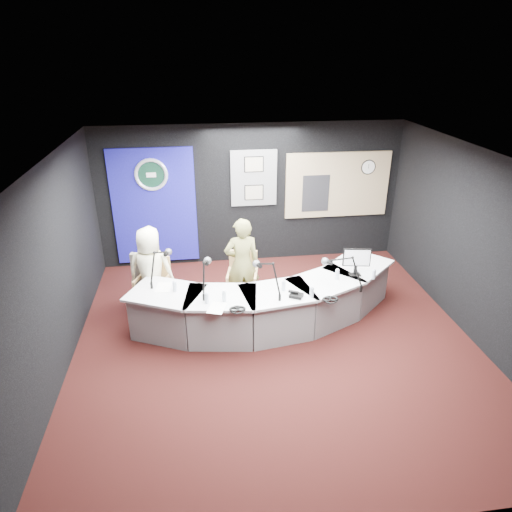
{
  "coord_description": "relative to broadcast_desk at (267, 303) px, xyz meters",
  "views": [
    {
      "loc": [
        -1.07,
        -5.64,
        4.16
      ],
      "look_at": [
        -0.2,
        0.8,
        1.1
      ],
      "focal_mm": 32.0,
      "sensor_mm": 36.0,
      "label": 1
    }
  ],
  "objects": [
    {
      "name": "agency_seal",
      "position": [
        -1.85,
        2.38,
        1.52
      ],
      "size": [
        0.63,
        0.07,
        0.63
      ],
      "primitive_type": "torus",
      "rotation": [
        1.57,
        0.0,
        0.0
      ],
      "color": "silver",
      "rests_on": "backdrop_panel"
    },
    {
      "name": "pinboard",
      "position": [
        0.1,
        2.42,
        1.38
      ],
      "size": [
        0.9,
        0.04,
        1.1
      ],
      "primitive_type": "cube",
      "color": "slate",
      "rests_on": "wall_back"
    },
    {
      "name": "person_man",
      "position": [
        -1.83,
        0.59,
        0.39
      ],
      "size": [
        0.82,
        0.6,
        1.53
      ],
      "primitive_type": "imported",
      "rotation": [
        0.0,
        0.0,
        2.97
      ],
      "color": "#FFFACB",
      "rests_on": "ground"
    },
    {
      "name": "booth_window_frame",
      "position": [
        1.8,
        2.42,
        1.18
      ],
      "size": [
        2.12,
        0.06,
        1.32
      ],
      "primitive_type": "cube",
      "color": "tan",
      "rests_on": "wall_back"
    },
    {
      "name": "desk_phone",
      "position": [
        0.35,
        -0.5,
        0.4
      ],
      "size": [
        0.24,
        0.22,
        0.05
      ],
      "primitive_type": "cube",
      "rotation": [
        0.0,
        0.0,
        -0.52
      ],
      "color": "black",
      "rests_on": "broadcast_desk"
    },
    {
      "name": "boom_mic_a",
      "position": [
        -1.66,
        0.33,
        0.68
      ],
      "size": [
        0.37,
        0.69,
        0.6
      ],
      "primitive_type": null,
      "color": "black",
      "rests_on": "broadcast_desk"
    },
    {
      "name": "backdrop_panel",
      "position": [
        -1.85,
        2.42,
        0.88
      ],
      "size": [
        1.6,
        0.05,
        2.3
      ],
      "primitive_type": "cube",
      "color": "navy",
      "rests_on": "wall_back"
    },
    {
      "name": "wall_right",
      "position": [
        3.05,
        -0.55,
        1.02
      ],
      "size": [
        0.02,
        6.0,
        2.8
      ],
      "primitive_type": "cube",
      "color": "black",
      "rests_on": "ground"
    },
    {
      "name": "armchair_right",
      "position": [
        -0.34,
        0.58,
        0.14
      ],
      "size": [
        0.68,
        0.68,
        1.02
      ],
      "primitive_type": null,
      "rotation": [
        0.0,
        0.0,
        -0.2
      ],
      "color": "tan",
      "rests_on": "ground"
    },
    {
      "name": "framed_photo_upper",
      "position": [
        0.1,
        2.39,
        1.65
      ],
      "size": [
        0.34,
        0.02,
        0.27
      ],
      "primitive_type": "cube",
      "color": "gray",
      "rests_on": "pinboard"
    },
    {
      "name": "wall_clock",
      "position": [
        2.4,
        2.39,
        1.52
      ],
      "size": [
        0.28,
        0.01,
        0.28
      ],
      "primitive_type": "cylinder",
      "rotation": [
        1.57,
        0.0,
        0.0
      ],
      "color": "white",
      "rests_on": "booth_window_frame"
    },
    {
      "name": "seal_center",
      "position": [
        -1.85,
        2.38,
        1.52
      ],
      "size": [
        0.48,
        0.01,
        0.48
      ],
      "primitive_type": "cylinder",
      "rotation": [
        1.57,
        0.0,
        0.0
      ],
      "color": "#0D2F20",
      "rests_on": "backdrop_panel"
    },
    {
      "name": "person_woman",
      "position": [
        -0.34,
        0.58,
        0.43
      ],
      "size": [
        0.61,
        0.41,
        1.61
      ],
      "primitive_type": "imported",
      "rotation": [
        0.0,
        0.0,
        3.19
      ],
      "color": "olive",
      "rests_on": "ground"
    },
    {
      "name": "booth_glow",
      "position": [
        1.8,
        2.41,
        1.18
      ],
      "size": [
        2.0,
        0.02,
        1.2
      ],
      "primitive_type": "cube",
      "color": "#FADA9D",
      "rests_on": "booth_window_frame"
    },
    {
      "name": "boom_mic_d",
      "position": [
        1.11,
        -0.27,
        0.68
      ],
      "size": [
        0.58,
        0.54,
        0.6
      ],
      "primitive_type": null,
      "color": "black",
      "rests_on": "broadcast_desk"
    },
    {
      "name": "wall_front",
      "position": [
        0.05,
        -3.55,
        1.02
      ],
      "size": [
        6.0,
        0.02,
        2.8
      ],
      "primitive_type": "cube",
      "color": "black",
      "rests_on": "ground"
    },
    {
      "name": "equipment_rack",
      "position": [
        1.35,
        2.39,
        1.03
      ],
      "size": [
        0.55,
        0.02,
        0.75
      ],
      "primitive_type": "cube",
      "color": "black",
      "rests_on": "booth_window_frame"
    },
    {
      "name": "headphones_far",
      "position": [
        -0.55,
        -0.75,
        0.39
      ],
      "size": [
        0.24,
        0.24,
        0.04
      ],
      "primitive_type": "torus",
      "color": "black",
      "rests_on": "broadcast_desk"
    },
    {
      "name": "notepad",
      "position": [
        -0.83,
        -0.66,
        0.38
      ],
      "size": [
        0.31,
        0.37,
        0.0
      ],
      "primitive_type": "cube",
      "rotation": [
        0.0,
        0.0,
        -0.34
      ],
      "color": "white",
      "rests_on": "broadcast_desk"
    },
    {
      "name": "ceiling",
      "position": [
        0.05,
        -0.55,
        2.42
      ],
      "size": [
        6.0,
        6.0,
        0.02
      ],
      "primitive_type": "cube",
      "color": "silver",
      "rests_on": "ground"
    },
    {
      "name": "paper_stack",
      "position": [
        -1.61,
        0.05,
        0.38
      ],
      "size": [
        0.26,
        0.34,
        0.0
      ],
      "primitive_type": "cube",
      "rotation": [
        0.0,
        0.0,
        -0.13
      ],
      "color": "white",
      "rests_on": "broadcast_desk"
    },
    {
      "name": "ground",
      "position": [
        0.05,
        -0.55,
        -0.38
      ],
      "size": [
        6.0,
        6.0,
        0.0
      ],
      "primitive_type": "plane",
      "color": "black",
      "rests_on": "ground"
    },
    {
      "name": "wall_left",
      "position": [
        -2.95,
        -0.55,
        1.02
      ],
      "size": [
        0.02,
        6.0,
        2.8
      ],
      "primitive_type": "cube",
      "color": "black",
      "rests_on": "ground"
    },
    {
      "name": "wall_back",
      "position": [
        0.05,
        2.45,
        1.02
      ],
      "size": [
        6.0,
        0.02,
        2.8
      ],
      "primitive_type": "cube",
      "color": "black",
      "rests_on": "ground"
    },
    {
      "name": "headphones_near",
      "position": [
        0.82,
        -0.66,
        0.39
      ],
      "size": [
        0.24,
        0.24,
        0.04
      ],
      "primitive_type": "torus",
      "color": "black",
      "rests_on": "broadcast_desk"
    },
    {
      "name": "boom_mic_b",
      "position": [
        -0.96,
        -0.1,
        0.68
      ],
      "size": [
        0.21,
        0.73,
        0.6
      ],
      "primitive_type": null,
      "color": "black",
      "rests_on": "broadcast_desk"
    },
    {
      "name": "computer_monitor",
      "position": [
        1.43,
        0.05,
        0.7
      ],
      "size": [
        0.42,
        0.09,
        0.28
      ],
      "primitive_type": "cube",
      "rotation": [
        0.0,
        0.0,
        -0.17
      ],
      "color": "black",
      "rests_on": "broadcast_desk"
    },
    {
      "name": "armchair_left",
      "position": [
        -1.83,
        0.59,
        0.05
      ],
      "size": [
        0.62,
        0.62,
        0.85
      ],
      "primitive_type": null,
      "rotation": [
        0.0,
        0.0,
        -0.36
      ],
      "color": "tan",
      "rests_on": "ground"
    },
    {
      "name": "draped_jacket",
      "position": [
        -1.94,
        0.83,
        0.24
      ],
      "size": [
        0.5,
        0.27,
        0.7
      ],
      "primitive_type": "cube",
      "rotation": [
        0.0,
        0.0,
        -0.36
      ],
      "color": "slate",
      "rests_on": "armchair_left"
    },
    {
      "name": "broadcast_desk",
      "position": [
        0.0,
        0.0,
        0.0
      ],
      "size": [
        4.5,
        1.9,
        0.75
      ],
      "primitive_type": null,
      "color": "silver",
      "rests_on": "ground"
    },
    {
      "name": "boom_mic_c",
      "position": [
        -0.05,
        -0.29,
        0.68
      ],
      "size": [
        0.39,
        0.68,
        0.6
      ],
      "primitive_type": null,
      "color": "black",
      "rests_on": "broadcast_desk"
    },
    {
      "name": "framed_photo_lower",
      "position": [
        0.1,
        2.39,
        1.09
      ],
      "size": [
        0.34,
        0.02,
        0.27
      ],
      "primitive_type": "cube",
      "color": "gray",
      "rests_on": "pinboard"
    },
    {
      "name": "water_bottles",
      "position": [
        0.13,
        -0.28,
        0.46
      ],
      "size": [
        3.18,
        0.55,
        0.18
      ],
      "primitive_type": null,
      "color": "silver",
      "rests_on": "broadcast_desk"
    }
  ]
}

